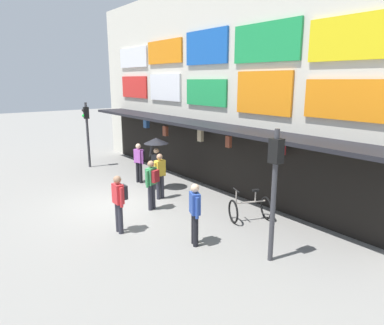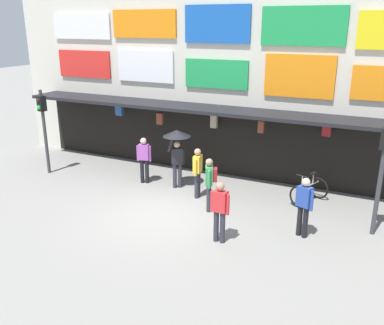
% 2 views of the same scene
% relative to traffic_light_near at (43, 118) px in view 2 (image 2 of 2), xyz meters
% --- Properties ---
extents(ground_plane, '(80.00, 80.00, 0.00)m').
position_rel_traffic_light_near_xyz_m(ground_plane, '(5.79, -1.22, -2.14)').
color(ground_plane, gray).
extents(shopfront, '(18.00, 2.60, 8.00)m').
position_rel_traffic_light_near_xyz_m(shopfront, '(5.79, 3.34, 1.82)').
color(shopfront, beige).
rests_on(shopfront, ground).
extents(traffic_light_near, '(0.33, 0.35, 3.20)m').
position_rel_traffic_light_near_xyz_m(traffic_light_near, '(0.00, 0.00, 0.00)').
color(traffic_light_near, '#38383D').
rests_on(traffic_light_near, ground).
extents(traffic_light_far, '(0.29, 0.33, 3.20)m').
position_rel_traffic_light_near_xyz_m(traffic_light_far, '(11.60, 0.02, 0.00)').
color(traffic_light_far, '#38383D').
rests_on(traffic_light_far, ground).
extents(bicycle_parked, '(1.10, 1.34, 1.05)m').
position_rel_traffic_light_near_xyz_m(bicycle_parked, '(9.61, 1.37, -1.75)').
color(bicycle_parked, black).
rests_on(bicycle_parked, ground).
extents(pedestrian_with_umbrella, '(0.96, 0.96, 2.08)m').
position_rel_traffic_light_near_xyz_m(pedestrian_with_umbrella, '(5.19, 0.76, -0.50)').
color(pedestrian_with_umbrella, '#2D2D38').
rests_on(pedestrian_with_umbrella, ground).
extents(pedestrian_in_red, '(0.45, 0.50, 1.68)m').
position_rel_traffic_light_near_xyz_m(pedestrian_in_red, '(6.96, -0.51, -1.16)').
color(pedestrian_in_red, '#2D2D38').
rests_on(pedestrian_in_red, ground).
extents(pedestrian_in_blue, '(0.53, 0.36, 1.68)m').
position_rel_traffic_light_near_xyz_m(pedestrian_in_blue, '(7.95, -2.17, -1.16)').
color(pedestrian_in_blue, '#2D2D38').
rests_on(pedestrian_in_blue, ground).
extents(pedestrian_in_green, '(0.50, 0.34, 1.68)m').
position_rel_traffic_light_near_xyz_m(pedestrian_in_green, '(9.86, -0.95, -1.19)').
color(pedestrian_in_green, black).
rests_on(pedestrian_in_green, ground).
extents(pedestrian_in_black, '(0.51, 0.43, 1.68)m').
position_rel_traffic_light_near_xyz_m(pedestrian_in_black, '(3.91, 0.69, -1.16)').
color(pedestrian_in_black, black).
rests_on(pedestrian_in_black, ground).
extents(pedestrian_in_yellow, '(0.26, 0.53, 1.68)m').
position_rel_traffic_light_near_xyz_m(pedestrian_in_yellow, '(6.19, 0.29, -1.19)').
color(pedestrian_in_yellow, '#2D2D38').
rests_on(pedestrian_in_yellow, ground).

